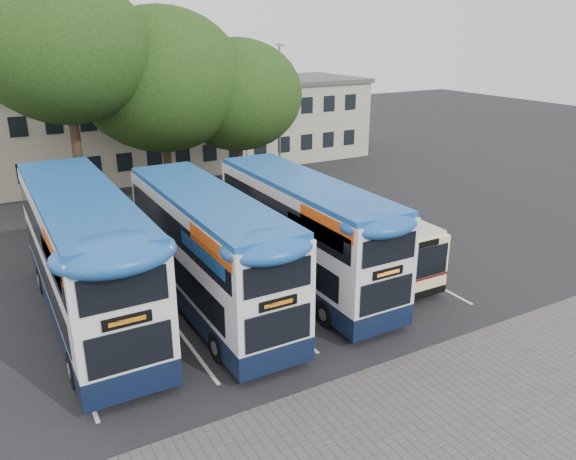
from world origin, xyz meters
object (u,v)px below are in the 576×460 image
Objects in this scene: tree_right at (237,95)px; tree_left at (64,50)px; tree_mid at (162,80)px; bus_single at (353,230)px; bus_dd_left at (85,252)px; bus_dd_right at (303,228)px; bus_dd_mid at (208,247)px; lamp_post at (280,105)px.

tree_left is at bearing -173.55° from tree_right.
tree_mid is 15.18m from bus_single.
bus_dd_right is (8.25, -1.03, -0.23)m from bus_dd_left.
bus_dd_mid reaches higher than bus_dd_right.
bus_dd_mid is at bearing -178.36° from bus_dd_right.
lamp_post is 0.80× the size of tree_mid.
bus_dd_right is at bearing -165.41° from bus_single.
tree_right is 1.03× the size of bus_single.
tree_right is 13.78m from bus_single.
bus_dd_right is at bearing -104.28° from tree_right.
tree_mid is 4.65m from tree_right.
bus_dd_right is (4.15, 0.12, -0.04)m from bus_dd_mid.
bus_single is (-0.43, -12.98, -4.60)m from tree_right.
lamp_post is at bearing 53.61° from bus_dd_mid.
bus_dd_mid is 1.02× the size of bus_dd_right.
bus_dd_left reaches higher than bus_single.
tree_left is (-13.75, -2.92, 3.90)m from lamp_post.
tree_left reaches higher than bus_dd_mid.
tree_right is at bearing 61.15° from bus_dd_mid.
tree_mid is 15.49m from bus_dd_mid.
tree_left reaches higher than lamp_post.
tree_left is 1.33× the size of tree_right.
tree_right reaches higher than bus_dd_left.
bus_single is at bearing -1.15° from bus_dd_left.
lamp_post is 0.78× the size of bus_dd_left.
tree_mid is 1.23× the size of bus_single.
bus_dd_mid is (4.10, -1.15, -0.19)m from bus_dd_left.
tree_right is (9.82, 1.11, -2.82)m from tree_left.
bus_dd_left is at bearing 178.85° from bus_single.
tree_left is 1.09× the size of bus_dd_left.
tree_right reaches higher than bus_dd_mid.
bus_dd_right is at bearing 1.64° from bus_dd_mid.
lamp_post reaches higher than bus_dd_left.
bus_dd_left is at bearing -132.69° from tree_right.
tree_left reaches higher than bus_dd_left.
lamp_post is 0.95× the size of tree_right.
bus_dd_left reaches higher than bus_dd_mid.
bus_single is at bearing -73.18° from tree_mid.
tree_mid is at bearing 61.31° from bus_dd_left.
bus_dd_left is at bearing -118.69° from tree_mid.
lamp_post is at bearing 8.80° from tree_mid.
tree_mid is 1.05× the size of bus_dd_mid.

